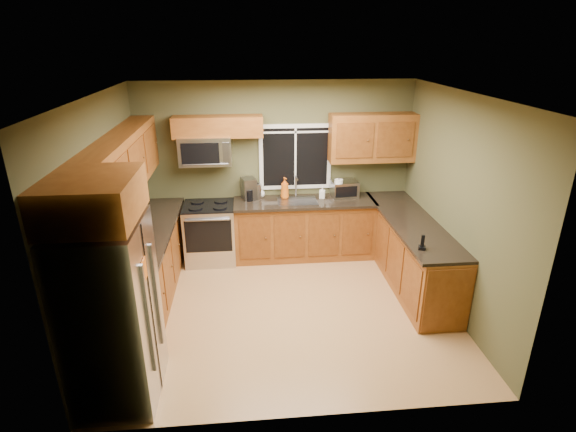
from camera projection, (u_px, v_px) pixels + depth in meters
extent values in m
plane|color=#B2824E|center=(287.00, 308.00, 5.83)|extent=(4.20, 4.20, 0.00)
plane|color=white|center=(286.00, 95.00, 4.83)|extent=(4.20, 4.20, 0.00)
plane|color=#4B4B2C|center=(276.00, 170.00, 6.99)|extent=(4.20, 0.00, 4.20)
plane|color=#4B4B2C|center=(307.00, 291.00, 3.67)|extent=(4.20, 0.00, 4.20)
plane|color=#4B4B2C|center=(105.00, 218.00, 5.15)|extent=(0.00, 3.60, 3.60)
plane|color=#4B4B2C|center=(457.00, 206.00, 5.51)|extent=(0.00, 3.60, 3.60)
cube|color=white|center=(295.00, 157.00, 6.93)|extent=(1.12, 0.03, 1.02)
cube|color=black|center=(295.00, 157.00, 6.92)|extent=(1.00, 0.01, 0.90)
cube|color=white|center=(295.00, 157.00, 6.92)|extent=(0.03, 0.01, 0.90)
cube|color=white|center=(296.00, 132.00, 6.77)|extent=(1.00, 0.01, 0.03)
cube|color=brown|center=(148.00, 266.00, 5.95)|extent=(0.60, 2.65, 0.90)
cube|color=black|center=(146.00, 234.00, 5.77)|extent=(0.65, 2.65, 0.04)
cube|color=brown|center=(304.00, 229.00, 7.09)|extent=(2.17, 0.60, 0.90)
cube|color=black|center=(305.00, 202.00, 6.89)|extent=(2.17, 0.65, 0.04)
cube|color=brown|center=(410.00, 252.00, 6.33)|extent=(0.60, 2.50, 0.90)
cube|color=brown|center=(448.00, 301.00, 5.17)|extent=(0.56, 0.02, 0.82)
cube|color=black|center=(412.00, 222.00, 6.15)|extent=(0.65, 2.50, 0.04)
cube|color=brown|center=(123.00, 163.00, 5.41)|extent=(0.33, 2.65, 0.72)
cube|color=brown|center=(218.00, 126.00, 6.50)|extent=(1.30, 0.33, 0.30)
cube|color=brown|center=(372.00, 138.00, 6.78)|extent=(1.30, 0.33, 0.72)
cube|color=brown|center=(92.00, 199.00, 3.72)|extent=(0.72, 0.90, 0.38)
cube|color=#B7B7BC|center=(112.00, 314.00, 4.14)|extent=(0.72, 0.90, 1.80)
cube|color=slate|center=(148.00, 320.00, 3.97)|extent=(0.03, 0.04, 1.10)
cube|color=slate|center=(156.00, 296.00, 4.34)|extent=(0.03, 0.04, 1.10)
cube|color=black|center=(152.00, 312.00, 4.18)|extent=(0.01, 0.02, 1.78)
cube|color=orange|center=(144.00, 270.00, 3.90)|extent=(0.01, 0.14, 0.20)
cube|color=#B7B7BC|center=(210.00, 234.00, 6.94)|extent=(0.76, 0.65, 0.90)
cube|color=black|center=(208.00, 206.00, 6.77)|extent=(0.76, 0.64, 0.03)
cube|color=black|center=(208.00, 236.00, 6.59)|extent=(0.68, 0.02, 0.50)
cylinder|color=slate|center=(207.00, 220.00, 6.47)|extent=(0.64, 0.04, 0.04)
cylinder|color=black|center=(195.00, 208.00, 6.61)|extent=(0.20, 0.20, 0.01)
cylinder|color=black|center=(220.00, 207.00, 6.64)|extent=(0.20, 0.20, 0.01)
cylinder|color=black|center=(197.00, 202.00, 6.87)|extent=(0.20, 0.20, 0.01)
cylinder|color=black|center=(221.00, 201.00, 6.90)|extent=(0.20, 0.20, 0.01)
cube|color=#B7B7BC|center=(205.00, 150.00, 6.58)|extent=(0.76, 0.38, 0.42)
cube|color=black|center=(200.00, 154.00, 6.40)|extent=(0.54, 0.01, 0.30)
cube|color=slate|center=(226.00, 153.00, 6.43)|extent=(0.10, 0.01, 0.30)
cylinder|color=slate|center=(205.00, 165.00, 6.45)|extent=(0.66, 0.02, 0.02)
cube|color=slate|center=(297.00, 201.00, 6.88)|extent=(0.60, 0.42, 0.02)
cylinder|color=#B7B7BC|center=(296.00, 186.00, 7.00)|extent=(0.03, 0.03, 0.34)
cylinder|color=#B7B7BC|center=(297.00, 178.00, 6.86)|extent=(0.03, 0.18, 0.03)
cube|color=#B7B7BC|center=(344.00, 189.00, 7.02)|extent=(0.43, 0.34, 0.25)
cube|color=black|center=(346.00, 192.00, 6.88)|extent=(0.34, 0.04, 0.17)
cube|color=slate|center=(249.00, 189.00, 6.91)|extent=(0.26, 0.29, 0.33)
cylinder|color=black|center=(249.00, 195.00, 6.85)|extent=(0.15, 0.15, 0.18)
cylinder|color=#B7B7BC|center=(256.00, 191.00, 6.93)|extent=(0.21, 0.21, 0.24)
cone|color=black|center=(256.00, 183.00, 6.88)|extent=(0.14, 0.14, 0.06)
cylinder|color=white|center=(338.00, 189.00, 6.94)|extent=(0.17, 0.17, 0.30)
cylinder|color=slate|center=(339.00, 179.00, 6.88)|extent=(0.03, 0.03, 0.04)
imported|color=orange|center=(285.00, 188.00, 6.93)|extent=(0.17, 0.17, 0.33)
imported|color=white|center=(322.00, 192.00, 6.96)|extent=(0.10, 0.11, 0.18)
imported|color=white|center=(261.00, 192.00, 7.00)|extent=(0.17, 0.17, 0.16)
cube|color=black|center=(422.00, 248.00, 5.31)|extent=(0.10, 0.10, 0.04)
cube|color=black|center=(423.00, 241.00, 5.27)|extent=(0.05, 0.04, 0.15)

